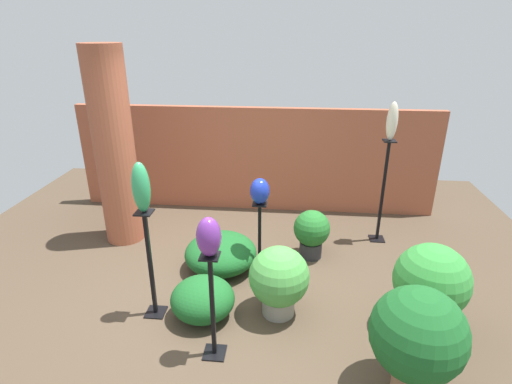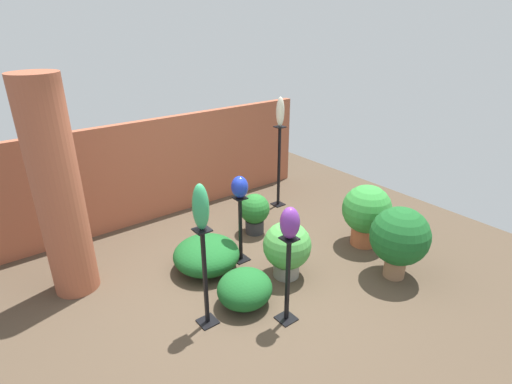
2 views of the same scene
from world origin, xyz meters
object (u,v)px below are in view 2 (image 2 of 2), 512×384
at_px(brick_pillar, 58,192).
at_px(art_vase_violet, 290,223).
at_px(potted_plant_mid_right, 400,237).
at_px(pedestal_violet, 287,284).
at_px(pedestal_ivory, 279,170).
at_px(pedestal_jade, 205,282).
at_px(potted_plant_front_left, 255,211).
at_px(potted_plant_mid_left, 287,247).
at_px(potted_plant_near_pillar, 366,212).
at_px(art_vase_cobalt, 240,187).
at_px(pedestal_cobalt, 240,232).
at_px(art_vase_jade, 201,207).
at_px(art_vase_ivory, 280,112).

relative_size(brick_pillar, art_vase_violet, 7.56).
bearing_deg(potted_plant_mid_right, pedestal_violet, 171.56).
distance_m(pedestal_ivory, art_vase_violet, 3.01).
relative_size(pedestal_jade, potted_plant_front_left, 1.83).
xyz_separation_m(art_vase_violet, potted_plant_front_left, (0.92, 1.77, -0.85)).
relative_size(art_vase_violet, potted_plant_mid_left, 0.45).
height_order(pedestal_ivory, potted_plant_front_left, pedestal_ivory).
bearing_deg(potted_plant_near_pillar, potted_plant_mid_right, -113.55).
distance_m(brick_pillar, potted_plant_front_left, 2.75).
xyz_separation_m(art_vase_cobalt, potted_plant_front_left, (0.62, 0.49, -0.73)).
bearing_deg(art_vase_violet, brick_pillar, 129.30).
xyz_separation_m(potted_plant_mid_left, potted_plant_near_pillar, (1.43, -0.11, 0.11)).
xyz_separation_m(pedestal_ivory, potted_plant_near_pillar, (0.12, -1.79, -0.13)).
height_order(art_vase_cobalt, potted_plant_mid_right, art_vase_cobalt).
bearing_deg(art_vase_cobalt, pedestal_ivory, 33.41).
xyz_separation_m(brick_pillar, art_vase_violet, (1.66, -2.03, -0.08)).
height_order(potted_plant_front_left, potted_plant_near_pillar, potted_plant_near_pillar).
relative_size(potted_plant_mid_left, potted_plant_near_pillar, 0.82).
bearing_deg(potted_plant_mid_left, art_vase_cobalt, 111.18).
bearing_deg(pedestal_cobalt, pedestal_jade, -142.34).
height_order(art_vase_jade, art_vase_ivory, art_vase_ivory).
xyz_separation_m(pedestal_cobalt, art_vase_violet, (-0.30, -1.27, 0.78)).
bearing_deg(art_vase_violet, potted_plant_near_pillar, 14.62).
xyz_separation_m(art_vase_violet, potted_plant_mid_right, (1.65, -0.24, -0.64)).
relative_size(pedestal_violet, art_vase_cobalt, 3.57).
bearing_deg(pedestal_cobalt, art_vase_jade, -142.34).
height_order(pedestal_jade, pedestal_violet, pedestal_jade).
relative_size(brick_pillar, pedestal_ivory, 1.81).
distance_m(pedestal_ivory, art_vase_jade, 3.24).
bearing_deg(potted_plant_mid_right, art_vase_cobalt, 131.59).
height_order(potted_plant_mid_left, potted_plant_near_pillar, potted_plant_near_pillar).
xyz_separation_m(pedestal_violet, potted_plant_front_left, (0.92, 1.77, -0.11)).
bearing_deg(potted_plant_near_pillar, pedestal_violet, -165.38).
relative_size(art_vase_ivory, potted_plant_near_pillar, 0.53).
height_order(pedestal_ivory, potted_plant_mid_right, pedestal_ivory).
relative_size(pedestal_violet, pedestal_cobalt, 1.10).
bearing_deg(pedestal_ivory, potted_plant_near_pillar, -86.14).
relative_size(pedestal_jade, art_vase_cobalt, 4.00).
height_order(art_vase_violet, potted_plant_front_left, art_vase_violet).
height_order(pedestal_cobalt, art_vase_jade, art_vase_jade).
height_order(pedestal_ivory, pedestal_cobalt, pedestal_ivory).
distance_m(pedestal_cobalt, art_vase_cobalt, 0.67).
relative_size(pedestal_cobalt, potted_plant_mid_right, 0.99).
relative_size(pedestal_ivory, art_vase_ivory, 2.94).
bearing_deg(potted_plant_front_left, art_vase_violet, -117.39).
distance_m(pedestal_violet, potted_plant_near_pillar, 2.04).
xyz_separation_m(brick_pillar, art_vase_ivory, (3.52, 0.28, 0.38)).
xyz_separation_m(art_vase_cobalt, potted_plant_mid_right, (1.35, -1.52, -0.52)).
bearing_deg(pedestal_ivory, brick_pillar, -175.52).
distance_m(art_vase_cobalt, potted_plant_mid_left, 0.97).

